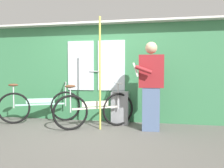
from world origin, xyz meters
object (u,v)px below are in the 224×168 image
at_px(bicycle_near_door, 95,110).
at_px(handrail_pole, 100,74).
at_px(trash_bin_by_wall, 120,108).
at_px(bicycle_leaning_behind, 40,106).
at_px(passenger_reading_newspaper, 150,84).

bearing_deg(bicycle_near_door, handrail_pole, -62.49).
xyz_separation_m(trash_bin_by_wall, handrail_pole, (-0.31, -0.52, 0.73)).
xyz_separation_m(bicycle_near_door, handrail_pole, (0.12, -0.07, 0.71)).
bearing_deg(trash_bin_by_wall, bicycle_leaning_behind, -173.88).
height_order(bicycle_near_door, bicycle_leaning_behind, bicycle_near_door).
xyz_separation_m(bicycle_leaning_behind, handrail_pole, (1.43, -0.34, 0.71)).
distance_m(passenger_reading_newspaper, handrail_pole, 0.97).
xyz_separation_m(bicycle_near_door, trash_bin_by_wall, (0.44, 0.45, -0.02)).
distance_m(bicycle_leaning_behind, handrail_pole, 1.63).
bearing_deg(bicycle_near_door, passenger_reading_newspaper, -30.96).
bearing_deg(trash_bin_by_wall, handrail_pole, -120.91).
relative_size(trash_bin_by_wall, handrail_pole, 0.32).
bearing_deg(trash_bin_by_wall, passenger_reading_newspaper, -34.99).
distance_m(bicycle_leaning_behind, trash_bin_by_wall, 1.75).
bearing_deg(trash_bin_by_wall, bicycle_near_door, -134.24).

